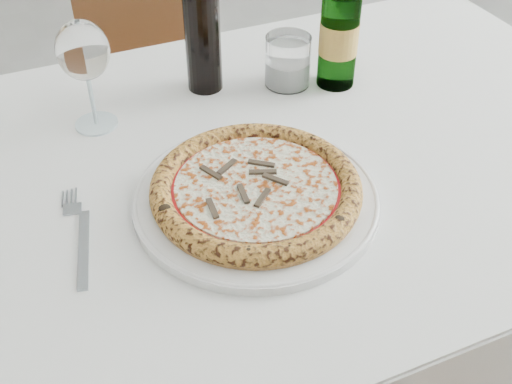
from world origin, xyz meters
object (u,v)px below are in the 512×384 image
wine_glass (83,53)px  beer_bottle (340,29)px  dining_table (233,206)px  chair_far (147,60)px  wine_bottle (202,31)px  pizza (256,189)px  tumbler (288,64)px  plate (256,198)px

wine_glass → beer_bottle: bearing=-3.8°
dining_table → wine_glass: (-0.17, 0.19, 0.22)m
chair_far → wine_bottle: bearing=-91.1°
pizza → wine_glass: 0.35m
wine_bottle → beer_bottle: bearing=-18.9°
pizza → beer_bottle: bearing=44.4°
wine_glass → beer_bottle: 0.44m
tumbler → pizza: bearing=-121.9°
pizza → tumbler: 0.34m
chair_far → wine_glass: size_ratio=5.01×
wine_glass → tumbler: 0.36m
dining_table → wine_glass: 0.34m
plate → beer_bottle: size_ratio=1.33×
pizza → plate: bearing=18.3°
beer_bottle → wine_glass: bearing=176.2°
plate → tumbler: size_ratio=3.85×
wine_glass → wine_bottle: wine_bottle is taller
plate → pizza: 0.02m
chair_far → pizza: chair_far is taller
pizza → tumbler: bearing=58.1°
beer_bottle → wine_bottle: 0.24m
chair_far → tumbler: chair_far is taller
tumbler → plate: bearing=-121.9°
plate → pizza: bearing=-161.7°
tumbler → beer_bottle: (0.08, -0.03, 0.07)m
chair_far → pizza: bearing=-93.1°
plate → beer_bottle: (0.26, 0.26, 0.10)m
pizza → dining_table: bearing=90.0°
plate → wine_bottle: 0.35m
dining_table → pizza: size_ratio=4.86×
dining_table → wine_glass: wine_glass is taller
dining_table → chair_far: size_ratio=1.57×
plate → tumbler: bearing=58.1°
pizza → wine_bottle: 0.35m
dining_table → tumbler: bearing=46.4°
dining_table → chair_far: (0.05, 0.78, -0.14)m
chair_far → tumbler: 0.66m
dining_table → beer_bottle: 0.36m
beer_bottle → wine_bottle: size_ratio=1.03×
wine_glass → dining_table: bearing=-47.1°
plate → wine_glass: wine_glass is taller
beer_bottle → tumbler: bearing=158.9°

